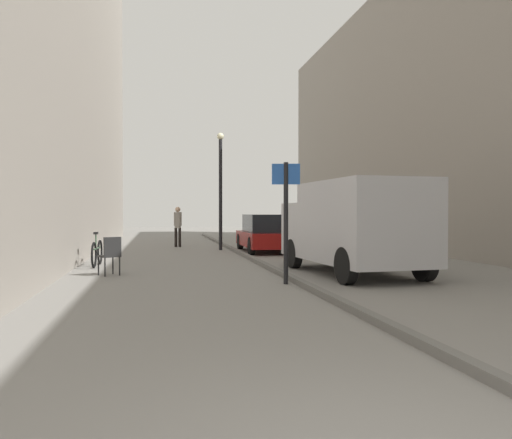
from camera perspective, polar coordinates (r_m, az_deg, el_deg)
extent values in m
plane|color=gray|center=(14.47, -5.42, -5.29)|extent=(80.00, 80.00, 0.00)
cube|color=#615F5B|center=(14.70, 0.75, -4.95)|extent=(0.16, 40.00, 0.12)
cylinder|color=black|center=(22.93, -8.47, -2.00)|extent=(0.12, 0.12, 0.84)
cylinder|color=black|center=(22.98, -8.89, -1.99)|extent=(0.12, 0.12, 0.84)
cube|color=gray|center=(22.93, -8.69, -0.07)|extent=(0.28, 0.26, 0.71)
cylinder|color=gray|center=(22.89, -8.38, 0.07)|extent=(0.10, 0.10, 0.60)
cylinder|color=gray|center=(22.97, -8.99, 0.07)|extent=(0.10, 0.10, 0.60)
sphere|color=tan|center=(22.93, -8.69, 1.11)|extent=(0.23, 0.23, 0.23)
cube|color=#B7B7BC|center=(12.38, 11.90, -0.26)|extent=(2.34, 3.64, 1.93)
cube|color=#B7B7BC|center=(14.58, 7.57, -1.05)|extent=(2.18, 1.51, 1.45)
cube|color=black|center=(15.02, 6.88, 0.23)|extent=(1.75, 0.17, 0.64)
cylinder|color=black|center=(14.16, 4.24, -3.79)|extent=(0.28, 0.81, 0.80)
cylinder|color=black|center=(14.89, 11.14, -3.58)|extent=(0.28, 0.81, 0.80)
cylinder|color=black|center=(11.08, 9.98, -5.08)|extent=(0.28, 0.81, 0.80)
cylinder|color=black|center=(12.00, 18.21, -4.66)|extent=(0.28, 0.81, 0.80)
cube|color=maroon|center=(20.04, 1.13, -2.17)|extent=(1.86, 4.23, 0.55)
cube|color=black|center=(20.02, 1.13, -0.41)|extent=(1.55, 2.54, 0.68)
cylinder|color=black|center=(21.32, -1.77, -2.46)|extent=(0.21, 0.64, 0.64)
cylinder|color=black|center=(21.61, 2.54, -2.42)|extent=(0.21, 0.64, 0.64)
cylinder|color=black|center=(18.50, -0.51, -2.96)|extent=(0.21, 0.64, 0.64)
cylinder|color=black|center=(18.84, 4.42, -2.90)|extent=(0.21, 0.64, 0.64)
cylinder|color=black|center=(10.96, 3.34, -0.42)|extent=(0.10, 0.10, 2.60)
cube|color=#2659B2|center=(10.98, 3.35, 5.06)|extent=(0.59, 0.16, 0.44)
cylinder|color=black|center=(20.90, -3.96, 2.76)|extent=(0.14, 0.14, 4.50)
sphere|color=beige|center=(21.11, -3.97, 9.21)|extent=(0.28, 0.28, 0.28)
torus|color=black|center=(15.81, -16.96, -3.49)|extent=(0.09, 0.72, 0.72)
torus|color=black|center=(14.78, -17.56, -3.79)|extent=(0.09, 0.72, 0.72)
cylinder|color=#335138|center=(15.28, -17.25, -3.08)|extent=(0.09, 0.95, 0.05)
cylinder|color=#335138|center=(15.08, -17.37, -2.29)|extent=(0.04, 0.04, 0.40)
cube|color=black|center=(15.07, -17.37, -1.46)|extent=(0.11, 0.24, 0.06)
cylinder|color=black|center=(13.11, -17.11, -4.97)|extent=(0.04, 0.04, 0.45)
cylinder|color=black|center=(13.26, -15.62, -4.89)|extent=(0.04, 0.04, 0.45)
cylinder|color=black|center=(12.77, -16.44, -5.12)|extent=(0.04, 0.04, 0.45)
cylinder|color=black|center=(12.92, -14.92, -5.04)|extent=(0.04, 0.04, 0.45)
cube|color=black|center=(12.99, -16.02, -3.93)|extent=(0.60, 0.60, 0.04)
cube|color=black|center=(12.79, -15.66, -2.90)|extent=(0.40, 0.25, 0.45)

